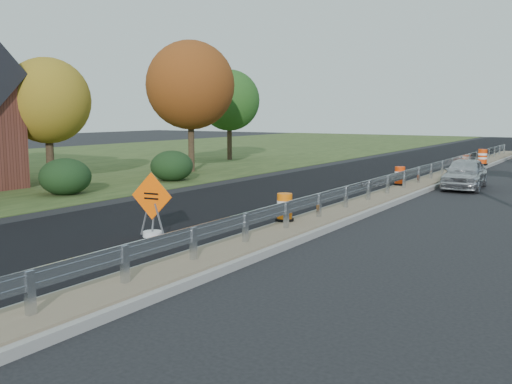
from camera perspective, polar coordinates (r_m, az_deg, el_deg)
The scene contains 15 objects.
ground at distance 17.33m, azimuth 6.30°, elevation -3.22°, with size 140.00×140.00×0.00m, color black.
grass_verge_near at distance 40.52m, azimuth -18.64°, elevation 2.80°, with size 30.00×120.00×0.03m, color #30431C.
milled_overlay at distance 28.13m, azimuth 7.31°, elevation 1.05°, with size 7.20×120.00×0.01m, color black.
median at distance 24.66m, azimuth 14.58°, elevation 0.15°, with size 1.60×55.00×0.23m.
guardrail at distance 25.53m, azimuth 15.33°, elevation 1.77°, with size 0.10×46.15×0.72m.
hedge_mid at distance 24.51m, azimuth -18.54°, elevation 1.48°, with size 2.09×2.09×1.52m, color black.
hedge_north at distance 28.31m, azimuth -8.42°, elevation 2.61°, with size 2.09×2.09×1.52m, color black.
tree_near_yellow at distance 28.37m, azimuth -20.15°, elevation 8.55°, with size 3.96×3.96×5.88m.
tree_near_red at distance 32.58m, azimuth -6.58°, elevation 10.55°, with size 4.95×4.95×7.35m.
tree_near_back at distance 40.74m, azimuth -2.69°, elevation 9.13°, with size 4.29×4.29×6.37m.
caution_sign at distance 15.65m, azimuth -10.33°, elevation -2.84°, with size 1.27×0.53×1.76m.
barrel_median_near at distance 16.50m, azimuth 2.88°, elevation -1.58°, with size 0.55×0.55×0.80m.
barrel_median_mid at distance 25.51m, azimuth 14.18°, elevation 1.55°, with size 0.54×0.54×0.80m.
barrel_median_far at distance 37.02m, azimuth 21.71°, elevation 3.24°, with size 0.64×0.64×0.94m.
car_silver at distance 26.84m, azimuth 20.16°, elevation 1.76°, with size 1.61×4.01×1.37m, color #B7B7BC.
Camera 1 is at (7.51, -15.27, 3.33)m, focal length 40.00 mm.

